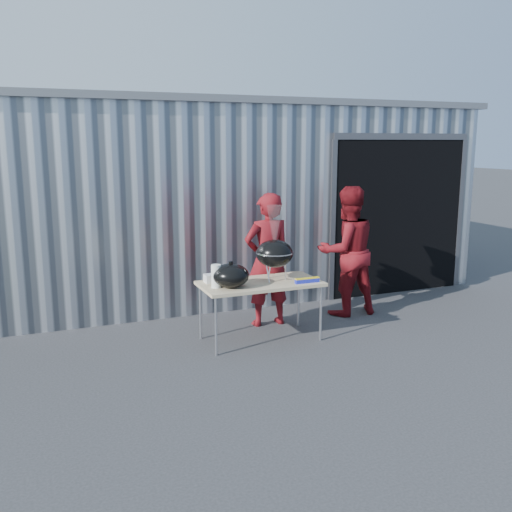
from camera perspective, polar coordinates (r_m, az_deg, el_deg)
name	(u,v)px	position (r m, az deg, el deg)	size (l,w,h in m)	color
ground	(249,353)	(6.88, -0.69, -9.64)	(80.00, 80.00, 0.00)	#2D2D2F
building	(206,191)	(11.10, -5.04, 6.50)	(8.20, 6.20, 3.10)	silver
folding_table	(260,285)	(7.10, 0.44, -2.94)	(1.50, 0.75, 0.75)	tan
kettle_grill	(275,248)	(7.10, 1.87, 0.81)	(0.47, 0.47, 0.95)	black
grill_lid	(231,276)	(6.82, -2.53, -1.97)	(0.44, 0.44, 0.32)	black
paper_towels	(216,276)	(6.81, -4.00, -2.02)	(0.12, 0.12, 0.28)	white
white_tub	(213,278)	(7.10, -4.37, -2.23)	(0.20, 0.15, 0.10)	white
foil_box	(307,280)	(7.08, 5.14, -2.44)	(0.32, 0.05, 0.06)	#1B24B5
person_cook	(267,260)	(7.68, 1.15, -0.38)	(0.66, 0.43, 1.81)	maroon
person_bystander	(347,251)	(8.26, 9.07, 0.49)	(0.90, 0.70, 1.86)	maroon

